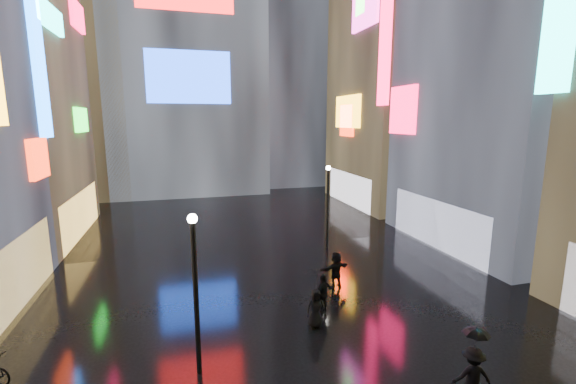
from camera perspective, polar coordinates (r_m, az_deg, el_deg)
name	(u,v)px	position (r m, az deg, el deg)	size (l,w,h in m)	color
ground	(254,247)	(24.62, -5.09, -8.16)	(140.00, 140.00, 0.00)	black
building_right_far	(402,53)	(39.09, 16.54, 19.13)	(10.28, 12.00, 28.00)	black
tower_flank_right	(284,46)	(51.49, -0.63, 20.79)	(12.00, 12.00, 34.00)	black
tower_flank_left	(75,69)	(46.27, -28.98, 15.66)	(10.00, 10.00, 26.00)	black
lamp_near	(195,286)	(12.38, -13.55, -13.34)	(0.30, 0.30, 5.20)	black
lamp_far	(328,202)	(23.81, 5.91, -1.47)	(0.30, 0.30, 5.20)	black
pedestrian_2	(472,376)	(13.01, 25.60, -23.33)	(1.11, 0.64, 1.72)	black
pedestrian_3	(323,293)	(16.60, 5.23, -14.72)	(0.96, 0.40, 1.63)	black
pedestrian_4	(316,308)	(15.53, 4.13, -16.81)	(0.75, 0.49, 1.53)	black
pedestrian_5	(336,270)	(18.90, 7.10, -11.35)	(1.61, 0.51, 1.73)	black
umbrella_1	(476,338)	(12.42, 26.06, -18.81)	(0.71, 0.71, 0.62)	black
umbrella_2	(316,280)	(15.03, 4.20, -12.85)	(0.88, 0.90, 0.81)	black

